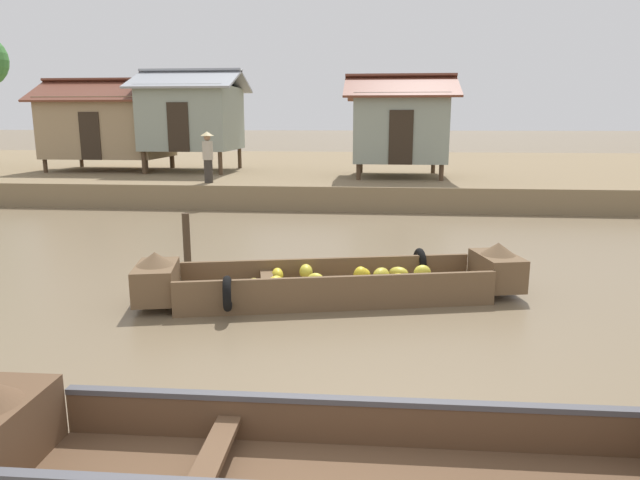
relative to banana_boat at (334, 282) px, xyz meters
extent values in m
plane|color=#726047|center=(-0.08, 4.71, -0.28)|extent=(300.00, 300.00, 0.00)
cube|color=#7F6B4C|center=(-0.08, 18.72, 0.11)|extent=(160.00, 20.00, 0.78)
cube|color=brown|center=(-0.01, 0.00, -0.22)|extent=(5.00, 2.26, 0.12)
cube|color=brown|center=(-0.14, 0.56, 0.04)|extent=(4.75, 1.14, 0.41)
cube|color=brown|center=(0.11, -0.56, 0.04)|extent=(4.75, 1.14, 0.41)
cube|color=brown|center=(2.64, 0.60, 0.10)|extent=(0.81, 1.14, 0.53)
cone|color=brown|center=(2.64, 0.60, 0.46)|extent=(0.67, 0.67, 0.20)
cube|color=brown|center=(-2.67, -0.59, 0.10)|extent=(0.81, 1.14, 0.53)
cone|color=brown|center=(-2.67, -0.59, 0.46)|extent=(0.67, 0.67, 0.20)
cube|color=brown|center=(-1.02, -0.22, 0.06)|extent=(0.44, 1.12, 0.05)
torus|color=black|center=(1.42, 1.03, 0.08)|extent=(0.23, 0.53, 0.52)
torus|color=black|center=(-1.45, -1.03, 0.08)|extent=(0.23, 0.53, 0.52)
ellipsoid|color=yellow|center=(-0.92, 0.14, 0.05)|extent=(0.26, 0.34, 0.23)
ellipsoid|color=yellow|center=(1.02, -0.08, 0.06)|extent=(0.33, 0.30, 0.25)
ellipsoid|color=yellow|center=(-0.47, 0.22, 0.10)|extent=(0.27, 0.34, 0.25)
ellipsoid|color=yellow|center=(0.43, -0.07, 0.15)|extent=(0.22, 0.25, 0.25)
ellipsoid|color=yellow|center=(0.44, 0.06, 0.11)|extent=(0.28, 0.25, 0.23)
ellipsoid|color=yellow|center=(-0.25, -0.38, 0.11)|extent=(0.31, 0.25, 0.26)
ellipsoid|color=gold|center=(-1.17, -0.49, 0.06)|extent=(0.31, 0.36, 0.20)
ellipsoid|color=yellow|center=(1.42, 0.36, 0.09)|extent=(0.36, 0.32, 0.26)
ellipsoid|color=yellow|center=(-0.84, -0.50, 0.10)|extent=(0.33, 0.36, 0.24)
ellipsoid|color=gold|center=(0.75, 0.02, 0.12)|extent=(0.36, 0.39, 0.25)
ellipsoid|color=gold|center=(1.04, 0.41, 0.06)|extent=(0.39, 0.34, 0.21)
cube|color=brown|center=(0.50, -4.28, 0.02)|extent=(5.01, 0.15, 0.36)
cube|color=#47474C|center=(0.50, -4.28, 0.22)|extent=(5.01, 0.17, 0.05)
cube|color=brown|center=(-0.56, -4.89, 0.03)|extent=(0.22, 1.15, 0.05)
cylinder|color=#4C3826|center=(-12.27, 12.54, 0.76)|extent=(0.16, 0.16, 0.52)
cylinder|color=#4C3826|center=(-8.17, 12.54, 0.76)|extent=(0.16, 0.16, 0.52)
cylinder|color=#4C3826|center=(-12.27, 15.34, 0.76)|extent=(0.16, 0.16, 0.52)
cylinder|color=#4C3826|center=(-8.17, 15.34, 0.76)|extent=(0.16, 0.16, 0.52)
cube|color=#9E8460|center=(-10.22, 13.94, 2.21)|extent=(4.50, 3.20, 2.38)
cube|color=#2D2319|center=(-10.22, 12.32, 1.92)|extent=(0.80, 0.04, 1.80)
cube|color=brown|center=(-10.22, 13.14, 3.68)|extent=(5.20, 2.09, 0.99)
cube|color=brown|center=(-10.22, 14.74, 3.68)|extent=(5.20, 2.09, 0.99)
cylinder|color=#4C3826|center=(-8.13, 12.26, 0.93)|extent=(0.16, 0.16, 0.86)
cylinder|color=#4C3826|center=(-5.16, 12.26, 0.93)|extent=(0.16, 0.16, 0.86)
cylinder|color=#4C3826|center=(-8.13, 15.35, 0.93)|extent=(0.16, 0.16, 0.86)
cylinder|color=#4C3826|center=(-5.16, 15.35, 0.93)|extent=(0.16, 0.16, 0.86)
cube|color=gray|center=(-6.65, 13.80, 2.59)|extent=(3.37, 3.49, 2.45)
cube|color=#2D2319|center=(-6.65, 12.04, 2.26)|extent=(0.80, 0.04, 1.80)
cube|color=#9399A0|center=(-6.65, 12.93, 4.07)|extent=(4.07, 2.24, 0.85)
cube|color=#9399A0|center=(-6.65, 14.68, 4.07)|extent=(4.07, 2.24, 0.85)
cylinder|color=#4C3826|center=(0.06, 10.93, 0.77)|extent=(0.16, 0.16, 0.55)
cylinder|color=#4C3826|center=(2.86, 10.93, 0.77)|extent=(0.16, 0.16, 0.55)
cylinder|color=#4C3826|center=(0.06, 13.71, 0.77)|extent=(0.16, 0.16, 0.55)
cylinder|color=#4C3826|center=(2.86, 13.71, 0.77)|extent=(0.16, 0.16, 0.55)
cube|color=gray|center=(1.46, 12.32, 2.24)|extent=(3.20, 3.18, 2.38)
cube|color=#2D2319|center=(1.46, 10.71, 1.95)|extent=(0.80, 0.04, 1.80)
cube|color=brown|center=(1.46, 11.52, 3.68)|extent=(3.90, 2.08, 0.89)
cube|color=brown|center=(1.46, 13.11, 3.68)|extent=(3.90, 2.08, 0.89)
cylinder|color=#332D28|center=(-4.82, 9.55, 0.87)|extent=(0.28, 0.28, 0.75)
cylinder|color=#B7AD99|center=(-4.82, 9.55, 1.55)|extent=(0.34, 0.34, 0.60)
sphere|color=#9E7556|center=(-4.82, 9.55, 1.97)|extent=(0.22, 0.22, 0.22)
cone|color=tan|center=(-4.82, 9.55, 2.09)|extent=(0.44, 0.44, 0.14)
cylinder|color=#423323|center=(-2.94, 1.66, 0.25)|extent=(0.14, 0.14, 1.07)
camera|label=1|loc=(0.61, -8.61, 2.51)|focal=31.73mm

